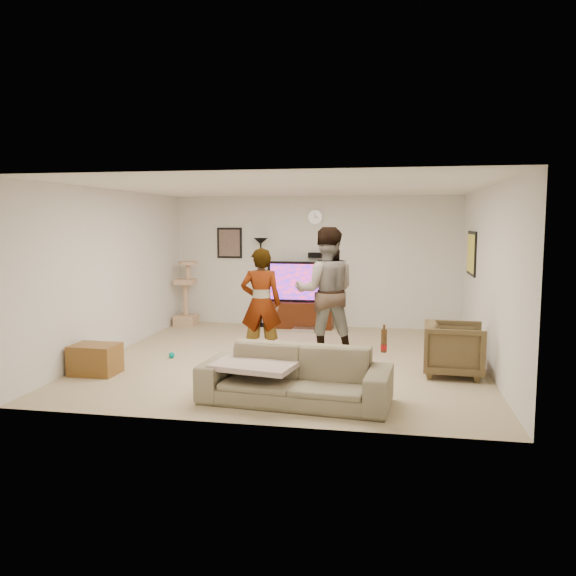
% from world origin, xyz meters
% --- Properties ---
extents(floor, '(5.50, 5.50, 0.02)m').
position_xyz_m(floor, '(0.00, 0.00, -0.01)').
color(floor, '#C7B38B').
rests_on(floor, ground).
extents(ceiling, '(5.50, 5.50, 0.02)m').
position_xyz_m(ceiling, '(0.00, 0.00, 2.51)').
color(ceiling, white).
rests_on(ceiling, wall_back).
extents(wall_back, '(5.50, 0.04, 2.50)m').
position_xyz_m(wall_back, '(0.00, 2.75, 1.25)').
color(wall_back, white).
rests_on(wall_back, floor).
extents(wall_front, '(5.50, 0.04, 2.50)m').
position_xyz_m(wall_front, '(0.00, -2.75, 1.25)').
color(wall_front, white).
rests_on(wall_front, floor).
extents(wall_left, '(0.04, 5.50, 2.50)m').
position_xyz_m(wall_left, '(-2.75, 0.00, 1.25)').
color(wall_left, white).
rests_on(wall_left, floor).
extents(wall_right, '(0.04, 5.50, 2.50)m').
position_xyz_m(wall_right, '(2.75, 0.00, 1.25)').
color(wall_right, white).
rests_on(wall_right, floor).
extents(wall_clock, '(0.26, 0.04, 0.26)m').
position_xyz_m(wall_clock, '(0.00, 2.72, 2.10)').
color(wall_clock, silver).
rests_on(wall_clock, wall_back).
extents(wall_speaker, '(0.25, 0.10, 0.10)m').
position_xyz_m(wall_speaker, '(0.00, 2.69, 1.38)').
color(wall_speaker, black).
rests_on(wall_speaker, wall_back).
extents(picture_back, '(0.42, 0.03, 0.52)m').
position_xyz_m(picture_back, '(-1.70, 2.73, 1.60)').
color(picture_back, brown).
rests_on(picture_back, wall_back).
extents(picture_right, '(0.03, 0.78, 0.62)m').
position_xyz_m(picture_right, '(2.73, 1.60, 1.50)').
color(picture_right, '#EDE748').
rests_on(picture_right, wall_right).
extents(tv_stand, '(1.19, 0.45, 0.50)m').
position_xyz_m(tv_stand, '(-0.23, 2.50, 0.25)').
color(tv_stand, '#371407').
rests_on(tv_stand, floor).
extents(console_box, '(0.40, 0.30, 0.07)m').
position_xyz_m(console_box, '(-0.11, 2.11, 0.04)').
color(console_box, silver).
rests_on(console_box, floor).
extents(tv, '(1.30, 0.08, 0.77)m').
position_xyz_m(tv, '(-0.23, 2.50, 0.88)').
color(tv, black).
rests_on(tv, tv_stand).
extents(tv_screen, '(1.19, 0.01, 0.68)m').
position_xyz_m(tv_screen, '(-0.23, 2.46, 0.88)').
color(tv_screen, red).
rests_on(tv_screen, tv).
extents(floor_lamp, '(0.32, 0.32, 1.70)m').
position_xyz_m(floor_lamp, '(-1.03, 2.55, 0.85)').
color(floor_lamp, black).
rests_on(floor_lamp, floor).
extents(cat_tree, '(0.41, 0.41, 1.26)m').
position_xyz_m(cat_tree, '(-2.48, 2.33, 0.63)').
color(cat_tree, tan).
rests_on(cat_tree, floor).
extents(person_left, '(0.65, 0.48, 1.64)m').
position_xyz_m(person_left, '(-0.43, -0.03, 0.82)').
color(person_left, '#9E9E9E').
rests_on(person_left, floor).
extents(person_right, '(1.04, 0.87, 1.94)m').
position_xyz_m(person_right, '(0.48, 0.36, 0.97)').
color(person_right, '#356592').
rests_on(person_right, floor).
extents(sofa, '(2.17, 1.02, 0.61)m').
position_xyz_m(sofa, '(0.41, -1.98, 0.31)').
color(sofa, '#786F55').
rests_on(sofa, floor).
extents(throw_blanket, '(1.02, 0.86, 0.06)m').
position_xyz_m(throw_blanket, '(-0.03, -1.98, 0.41)').
color(throw_blanket, beige).
rests_on(throw_blanket, sofa).
extents(beer_bottle, '(0.06, 0.06, 0.25)m').
position_xyz_m(beer_bottle, '(1.38, -1.98, 0.74)').
color(beer_bottle, '#4F3014').
rests_on(beer_bottle, sofa).
extents(armchair, '(0.81, 0.79, 0.70)m').
position_xyz_m(armchair, '(2.27, -0.49, 0.35)').
color(armchair, brown).
rests_on(armchair, floor).
extents(side_table, '(0.60, 0.46, 0.40)m').
position_xyz_m(side_table, '(-2.40, -1.28, 0.20)').
color(side_table, brown).
rests_on(side_table, floor).
extents(toy_ball, '(0.09, 0.09, 0.09)m').
position_xyz_m(toy_ball, '(-1.74, -0.27, 0.04)').
color(toy_ball, '#008781').
rests_on(toy_ball, floor).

